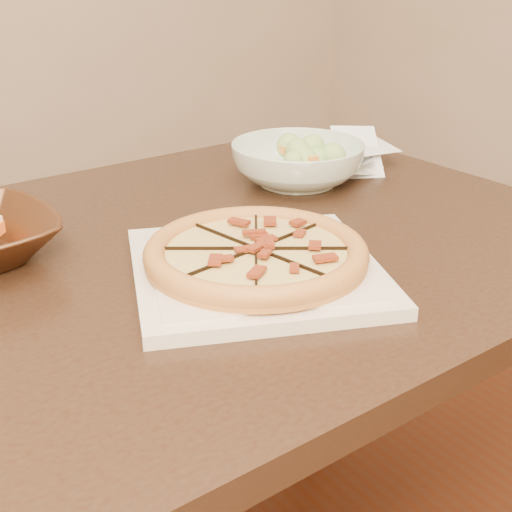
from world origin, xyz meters
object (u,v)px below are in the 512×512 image
object	(u,v)px
plate	(256,270)
salad_bowl	(298,164)
dining_table	(149,323)
pizza	(256,253)

from	to	relation	value
plate	salad_bowl	bearing A→B (deg)	44.83
dining_table	pizza	size ratio (longest dim) A/B	4.80
dining_table	salad_bowl	bearing A→B (deg)	20.97
plate	salad_bowl	xyz separation A→B (m)	(0.29, 0.28, 0.03)
pizza	salad_bowl	xyz separation A→B (m)	(0.29, 0.28, 0.00)
pizza	salad_bowl	distance (m)	0.40
dining_table	pizza	distance (m)	0.22
dining_table	salad_bowl	distance (m)	0.43
plate	pizza	bearing A→B (deg)	-173.41
plate	pizza	world-z (taller)	pizza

